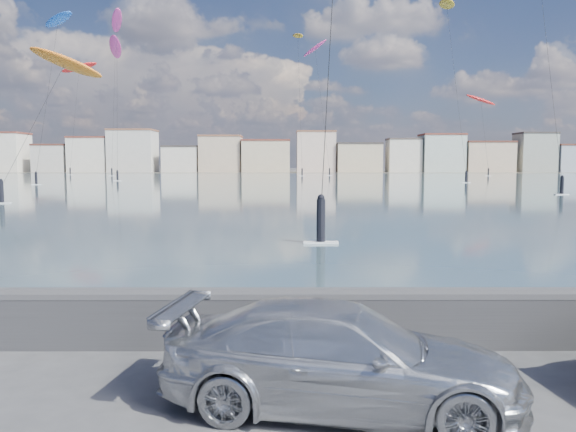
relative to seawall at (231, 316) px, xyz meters
The scene contains 15 objects.
ground 2.76m from the seawall, 90.00° to the right, with size 700.00×700.00×0.00m, color #333335.
bay_water 88.80m from the seawall, 90.00° to the left, with size 500.00×177.00×0.00m, color #324E57.
far_shore_strip 197.30m from the seawall, 90.00° to the left, with size 500.00×60.00×0.00m, color #4C473D.
seawall is the anchor object (origin of this frame).
far_buildings 183.39m from the seawall, 89.59° to the left, with size 240.79×13.26×14.60m.
car_silver 2.93m from the seawall, 54.73° to the right, with size 1.92×4.72×1.37m, color #BABDC2.
kitesurfer_4 168.36m from the seawall, 110.75° to the left, with size 10.04×15.59×33.03m.
kitesurfer_5 113.75m from the seawall, 107.34° to the left, with size 6.27×17.88×33.63m.
kitesurfer_7 155.65m from the seawall, 69.63° to the left, with size 8.97×17.55×22.25m.
kitesurfer_8 144.76m from the seawall, 86.55° to the left, with size 7.83×9.00×35.59m.
kitesurfer_11 97.44m from the seawall, 113.22° to the left, with size 8.40×17.66×27.98m.
kitesurfer_12 146.66m from the seawall, 107.34° to the left, with size 5.64×12.87×35.46m.
kitesurfer_13 104.03m from the seawall, 72.46° to the left, with size 3.80×18.73×33.47m.
kitesurfer_14 139.71m from the seawall, 88.38° to the left, with size 3.90×10.82×36.49m.
kitesurfer_15 56.05m from the seawall, 113.87° to the left, with size 8.25×16.97×15.99m.
Camera 1 is at (0.97, -6.86, 3.23)m, focal length 35.00 mm.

